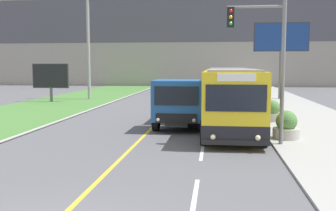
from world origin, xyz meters
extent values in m
cube|color=silver|center=(2.75, 3.20, 0.00)|extent=(0.12, 2.40, 0.01)
cube|color=silver|center=(2.75, 7.80, 0.00)|extent=(0.12, 2.40, 0.01)
cube|color=silver|center=(2.75, 12.40, 0.00)|extent=(0.12, 2.40, 0.01)
cube|color=silver|center=(2.75, 17.00, 0.00)|extent=(0.12, 2.40, 0.01)
cube|color=silver|center=(2.75, 21.60, 0.00)|extent=(0.12, 2.40, 0.01)
cube|color=silver|center=(2.75, 26.20, 0.00)|extent=(0.12, 2.40, 0.01)
cube|color=silver|center=(2.75, 30.80, 0.00)|extent=(0.12, 2.40, 0.01)
cube|color=silver|center=(2.75, 35.40, 0.00)|extent=(0.12, 2.40, 0.01)
cube|color=gray|center=(0.00, 56.48, 9.39)|extent=(80.00, 8.00, 18.77)
cube|color=#4C4C56|center=(0.00, 52.46, 9.86)|extent=(80.00, 0.04, 6.57)
cube|color=yellow|center=(3.96, 10.86, 1.61)|extent=(2.50, 5.65, 2.68)
cube|color=black|center=(3.96, 10.86, 0.62)|extent=(2.52, 5.67, 0.70)
cube|color=black|center=(3.96, 10.86, 2.01)|extent=(2.53, 5.20, 0.94)
cube|color=gray|center=(3.96, 10.86, 2.99)|extent=(2.13, 5.09, 0.08)
cube|color=yellow|center=(3.96, 17.41, 1.61)|extent=(2.50, 5.65, 2.68)
cube|color=black|center=(3.96, 17.41, 0.62)|extent=(2.52, 5.67, 0.70)
cube|color=black|center=(3.96, 17.41, 2.01)|extent=(2.53, 5.20, 0.94)
cube|color=gray|center=(3.96, 17.41, 2.99)|extent=(2.13, 5.09, 0.08)
cube|color=#474747|center=(3.96, 14.13, 1.61)|extent=(2.30, 0.90, 2.46)
cube|color=black|center=(3.96, 8.01, 2.01)|extent=(2.20, 0.04, 0.98)
cube|color=black|center=(3.96, 8.00, 0.38)|extent=(2.45, 0.06, 0.20)
sphere|color=#F4EAB2|center=(3.15, 7.99, 0.57)|extent=(0.20, 0.20, 0.20)
sphere|color=#F4EAB2|center=(4.77, 7.99, 0.57)|extent=(0.20, 0.20, 0.20)
cube|color=white|center=(3.96, 8.01, 2.77)|extent=(1.38, 0.04, 0.28)
cylinder|color=black|center=(2.77, 9.28, 0.50)|extent=(0.28, 1.00, 1.00)
cylinder|color=black|center=(5.15, 9.28, 0.50)|extent=(0.28, 1.00, 1.00)
cylinder|color=black|center=(2.77, 12.67, 0.50)|extent=(0.28, 1.00, 1.00)
cylinder|color=black|center=(5.15, 12.67, 0.50)|extent=(0.28, 1.00, 1.00)
cylinder|color=black|center=(2.77, 17.98, 0.50)|extent=(0.28, 1.00, 1.00)
cylinder|color=black|center=(5.15, 17.98, 0.50)|extent=(0.28, 1.00, 1.00)
cube|color=black|center=(1.43, 14.69, 0.45)|extent=(1.07, 6.51, 0.20)
cube|color=#235BA3|center=(1.43, 12.70, 1.51)|extent=(2.38, 2.54, 1.94)
cube|color=black|center=(1.43, 11.41, 1.81)|extent=(2.02, 0.04, 0.87)
cube|color=black|center=(1.43, 11.40, 0.77)|extent=(1.90, 0.06, 0.44)
sphere|color=silver|center=(0.60, 11.39, 0.70)|extent=(0.18, 0.18, 0.18)
sphere|color=silver|center=(2.26, 11.39, 0.70)|extent=(0.18, 0.18, 0.18)
cube|color=#B7931E|center=(1.43, 16.08, 0.61)|extent=(2.26, 3.72, 0.12)
cube|color=#B7931E|center=(0.36, 16.08, 1.23)|extent=(0.12, 3.72, 1.37)
cube|color=#B7931E|center=(2.50, 16.08, 1.23)|extent=(0.12, 3.72, 1.37)
cube|color=#B7931E|center=(1.43, 14.28, 1.23)|extent=(2.26, 0.12, 1.37)
cube|color=#B7931E|center=(1.43, 17.88, 1.23)|extent=(2.26, 0.12, 1.37)
cube|color=#B7931E|center=(1.43, 14.28, 2.03)|extent=(2.26, 0.12, 0.24)
cylinder|color=black|center=(0.34, 12.45, 0.52)|extent=(0.30, 1.04, 1.04)
cylinder|color=black|center=(2.52, 12.45, 0.52)|extent=(0.30, 1.04, 1.04)
cylinder|color=black|center=(0.34, 16.27, 0.52)|extent=(0.30, 1.04, 1.04)
cylinder|color=black|center=(2.52, 16.27, 0.52)|extent=(0.30, 1.04, 1.04)
cube|color=#2D4784|center=(4.16, 31.82, 0.49)|extent=(1.80, 4.30, 0.61)
cube|color=black|center=(4.16, 31.93, 1.12)|extent=(1.53, 2.36, 0.65)
cylinder|color=black|center=(3.35, 30.53, 0.31)|extent=(0.18, 0.62, 0.62)
cylinder|color=black|center=(4.97, 30.53, 0.31)|extent=(0.18, 0.62, 0.62)
cylinder|color=black|center=(3.35, 33.11, 0.31)|extent=(0.18, 0.62, 0.62)
cylinder|color=black|center=(4.97, 33.11, 0.31)|extent=(0.18, 0.62, 0.62)
cylinder|color=#9E9E99|center=(-8.52, 29.06, 5.82)|extent=(0.28, 0.28, 11.65)
cylinder|color=slate|center=(5.83, 9.46, 2.94)|extent=(0.16, 0.16, 5.87)
cylinder|color=slate|center=(4.73, 9.46, 5.47)|extent=(2.20, 0.10, 0.10)
cube|color=black|center=(3.77, 9.46, 5.07)|extent=(0.28, 0.24, 0.80)
sphere|color=red|center=(3.77, 9.33, 5.31)|extent=(0.14, 0.14, 0.14)
sphere|color=orange|center=(3.77, 9.33, 5.07)|extent=(0.14, 0.14, 0.14)
sphere|color=green|center=(3.77, 9.33, 4.83)|extent=(0.14, 0.14, 0.14)
cylinder|color=#59595B|center=(9.14, 31.11, 2.26)|extent=(0.24, 0.24, 4.53)
cube|color=#333333|center=(9.14, 31.11, 5.77)|extent=(4.98, 0.20, 2.65)
cube|color=navy|center=(9.14, 31.00, 5.77)|extent=(4.82, 0.02, 2.49)
cylinder|color=#59595B|center=(-11.02, 26.24, 0.64)|extent=(0.24, 0.24, 1.29)
cube|color=#333333|center=(-11.02, 26.24, 2.27)|extent=(3.21, 0.20, 2.11)
cube|color=black|center=(-11.02, 26.13, 2.27)|extent=(3.05, 0.02, 1.95)
cylinder|color=#B7B2A8|center=(6.24, 10.66, 0.31)|extent=(1.13, 1.13, 0.45)
sphere|color=#518442|center=(6.24, 10.66, 0.84)|extent=(0.90, 0.90, 0.90)
cylinder|color=#B7B2A8|center=(6.39, 15.95, 0.31)|extent=(1.08, 1.08, 0.45)
sphere|color=#518442|center=(6.39, 15.95, 0.83)|extent=(0.87, 0.87, 0.87)
cylinder|color=#B7B2A8|center=(6.37, 21.24, 0.31)|extent=(1.12, 1.12, 0.46)
sphere|color=#518442|center=(6.37, 21.24, 0.84)|extent=(0.90, 0.90, 0.90)
camera|label=1|loc=(3.23, -6.40, 3.23)|focal=42.00mm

